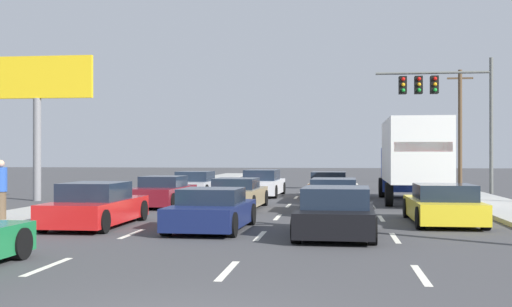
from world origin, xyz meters
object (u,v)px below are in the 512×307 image
object	(u,v)px
car_gray	(334,196)
car_orange	(329,185)
car_white	(263,184)
roadside_billboard	(37,94)
pedestrian_mid_block	(1,190)
car_red	(96,206)
utility_pole_far	(460,125)
car_navy	(212,211)
car_tan	(237,195)
box_truck	(412,155)
car_silver	(195,184)
car_maroon	(163,193)
traffic_signal_mast	(439,94)
car_yellow	(443,206)
car_black	(336,213)

from	to	relation	value
car_gray	car_orange	bearing A→B (deg)	91.80
car_white	car_gray	bearing A→B (deg)	-67.53
roadside_billboard	pedestrian_mid_block	distance (m)	10.77
car_red	utility_pole_far	world-z (taller)	utility_pole_far
car_navy	car_orange	xyz separation A→B (m)	(3.08, 14.14, 0.05)
car_tan	box_truck	bearing A→B (deg)	29.99
car_silver	roadside_billboard	world-z (taller)	roadside_billboard
car_orange	roadside_billboard	world-z (taller)	roadside_billboard
car_navy	car_red	bearing A→B (deg)	171.12
roadside_billboard	car_silver	bearing A→B (deg)	36.01
car_maroon	traffic_signal_mast	xyz separation A→B (m)	(12.43, 10.36, 4.79)
car_red	car_gray	xyz separation A→B (m)	(6.88, 5.48, -0.00)
pedestrian_mid_block	car_navy	bearing A→B (deg)	-6.65
utility_pole_far	roadside_billboard	distance (m)	29.57
car_silver	car_yellow	distance (m)	16.10
car_silver	car_red	distance (m)	14.28
car_orange	pedestrian_mid_block	bearing A→B (deg)	-125.96
car_black	car_silver	bearing A→B (deg)	114.47
car_red	box_truck	size ratio (longest dim) A/B	0.53
car_yellow	traffic_signal_mast	xyz separation A→B (m)	(2.28, 15.63, 4.80)
car_tan	car_gray	size ratio (longest dim) A/B	0.96
utility_pole_far	car_red	bearing A→B (deg)	-118.30
box_truck	traffic_signal_mast	xyz separation A→B (m)	(2.20, 7.07, 3.29)
car_silver	traffic_signal_mast	bearing A→B (deg)	14.68
car_white	car_gray	xyz separation A→B (m)	(3.59, -8.67, -0.04)
car_tan	car_orange	xyz separation A→B (m)	(3.44, 7.15, 0.03)
car_orange	car_tan	bearing A→B (deg)	-115.70
car_white	box_truck	xyz separation A→B (m)	(6.96, -3.64, 1.44)
car_red	car_silver	bearing A→B (deg)	90.75
pedestrian_mid_block	box_truck	bearing A→B (deg)	37.70
traffic_signal_mast	pedestrian_mid_block	size ratio (longest dim) A/B	4.06
pedestrian_mid_block	car_gray	bearing A→B (deg)	27.87
car_silver	roadside_billboard	distance (m)	8.90
car_maroon	car_white	world-z (taller)	car_white
car_silver	traffic_signal_mast	distance (m)	13.92
car_red	car_gray	bearing A→B (deg)	38.54
car_black	car_yellow	xyz separation A→B (m)	(3.21, 3.41, -0.04)
utility_pole_far	car_gray	bearing A→B (deg)	-110.44
car_black	roadside_billboard	world-z (taller)	roadside_billboard
car_orange	pedestrian_mid_block	size ratio (longest dim) A/B	2.61
traffic_signal_mast	roadside_billboard	xyz separation A→B (m)	(-18.96, -7.90, -0.51)
car_silver	car_navy	size ratio (longest dim) A/B	1.00
car_maroon	car_orange	world-z (taller)	car_orange
car_gray	car_maroon	bearing A→B (deg)	165.70
car_tan	traffic_signal_mast	world-z (taller)	traffic_signal_mast
car_black	car_gray	bearing A→B (deg)	90.72
car_gray	pedestrian_mid_block	bearing A→B (deg)	-152.13
car_tan	car_yellow	size ratio (longest dim) A/B	0.97
car_silver	pedestrian_mid_block	size ratio (longest dim) A/B	2.27
car_silver	car_white	world-z (taller)	car_white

